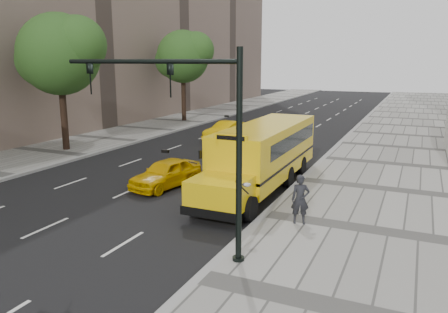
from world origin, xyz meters
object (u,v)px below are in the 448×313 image
at_px(taxi_near, 166,173).
at_px(pedestrian, 300,199).
at_px(school_bus, 265,151).
at_px(tree_c, 184,56).
at_px(tree_b, 60,54).
at_px(traffic_signal, 195,128).
at_px(taxi_far, 227,131).

height_order(taxi_near, pedestrian, pedestrian).
distance_m(school_bus, taxi_near, 4.93).
relative_size(school_bus, pedestrian, 6.34).
height_order(school_bus, pedestrian, school_bus).
bearing_deg(school_bus, tree_c, 128.72).
relative_size(tree_b, taxi_near, 2.25).
bearing_deg(traffic_signal, taxi_near, 128.60).
bearing_deg(tree_b, pedestrian, -21.42).
bearing_deg(school_bus, pedestrian, -57.25).
height_order(tree_c, taxi_near, tree_c).
xyz_separation_m(taxi_far, traffic_signal, (7.56, -19.32, 3.38)).
bearing_deg(pedestrian, traffic_signal, -140.44).
xyz_separation_m(taxi_far, pedestrian, (9.86, -15.55, 0.35)).
xyz_separation_m(tree_b, taxi_near, (10.62, -4.56, -5.79)).
relative_size(tree_b, tree_c, 1.01).
distance_m(taxi_far, traffic_signal, 21.02).
bearing_deg(school_bus, taxi_far, 122.21).
height_order(tree_c, pedestrian, tree_c).
relative_size(tree_c, traffic_signal, 1.40).
distance_m(taxi_near, taxi_far, 13.35).
bearing_deg(taxi_near, traffic_signal, -40.65).
bearing_deg(school_bus, tree_b, 170.95).
height_order(taxi_far, pedestrian, pedestrian).
bearing_deg(tree_b, traffic_signal, -34.68).
distance_m(school_bus, traffic_signal, 8.76).
distance_m(tree_b, taxi_near, 12.93).
bearing_deg(taxi_far, pedestrian, -43.98).
bearing_deg(taxi_near, school_bus, 37.88).
bearing_deg(taxi_near, tree_c, 127.83).
height_order(tree_b, tree_c, tree_b).
xyz_separation_m(tree_c, school_bus, (14.90, -18.59, -4.69)).
bearing_deg(taxi_far, tree_b, -119.62).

